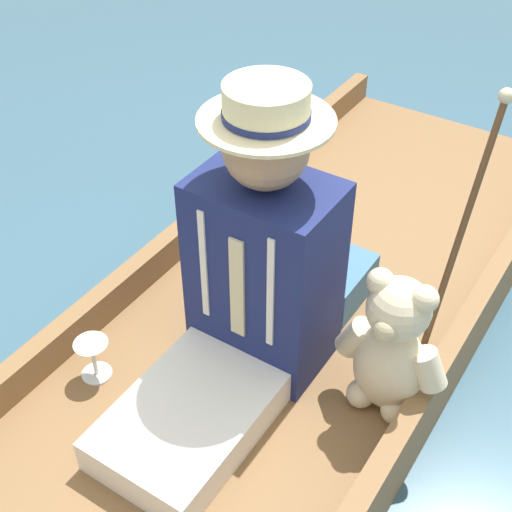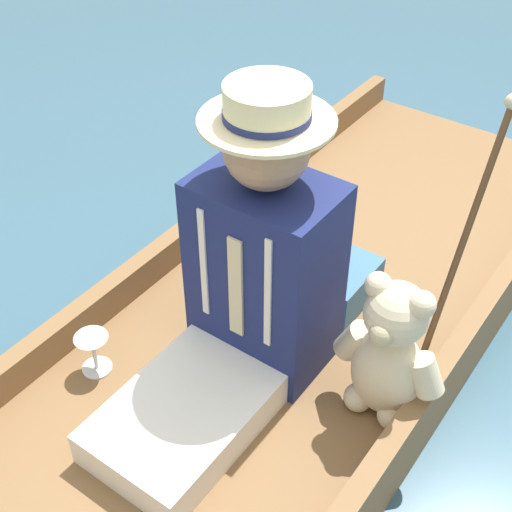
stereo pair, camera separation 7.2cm
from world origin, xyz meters
name	(u,v)px [view 1 (the left image)]	position (x,y,z in m)	size (l,w,h in m)	color
ground_plane	(262,381)	(0.00, 0.00, 0.00)	(16.00, 16.00, 0.00)	#385B70
punt_boat	(263,363)	(0.00, 0.00, 0.09)	(1.08, 3.39, 0.27)	brown
seat_cushion	(313,272)	(0.01, -0.33, 0.22)	(0.36, 0.25, 0.14)	teal
seated_person	(249,280)	(0.00, 0.07, 0.49)	(0.39, 0.81, 0.89)	white
teddy_bear	(391,349)	(-0.40, -0.01, 0.37)	(0.33, 0.19, 0.47)	beige
wine_glass	(92,351)	(0.36, 0.36, 0.25)	(0.10, 0.10, 0.13)	silver
walking_cane	(466,217)	(-0.44, -0.35, 0.62)	(0.04, 0.36, 0.80)	brown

